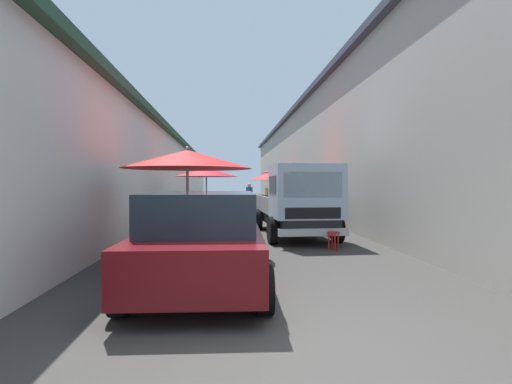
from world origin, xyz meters
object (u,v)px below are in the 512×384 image
(fruit_stall_far_right, at_px, (292,175))
(parked_scooter, at_px, (204,210))
(delivery_truck, at_px, (299,203))
(fruit_stall_far_left, at_px, (207,180))
(plastic_stool, at_px, (333,237))
(fruit_stall_near_right, at_px, (189,171))
(fruit_stall_near_left, at_px, (269,180))
(vendor_in_shade, at_px, (270,198))
(vendor_by_crates, at_px, (249,195))
(hatchback_car, at_px, (204,238))

(fruit_stall_far_right, bearing_deg, parked_scooter, 55.15)
(delivery_truck, bearing_deg, fruit_stall_far_left, 35.88)
(fruit_stall_far_left, relative_size, plastic_stool, 5.50)
(parked_scooter, bearing_deg, fruit_stall_near_right, -178.72)
(fruit_stall_near_left, xyz_separation_m, delivery_truck, (-12.25, 0.51, -0.77))
(fruit_stall_far_left, distance_m, vendor_in_shade, 3.83)
(fruit_stall_near_right, bearing_deg, fruit_stall_far_left, -0.77)
(vendor_in_shade, distance_m, plastic_stool, 8.24)
(fruit_stall_far_right, xyz_separation_m, plastic_stool, (-5.26, -0.05, -1.58))
(vendor_by_crates, xyz_separation_m, vendor_in_shade, (-4.26, -0.69, 0.00))
(fruit_stall_near_left, bearing_deg, parked_scooter, 150.65)
(vendor_in_shade, bearing_deg, fruit_stall_far_left, 133.58)
(fruit_stall_far_left, relative_size, fruit_stall_far_right, 0.99)
(fruit_stall_near_left, relative_size, plastic_stool, 5.36)
(fruit_stall_far_left, distance_m, hatchback_car, 8.54)
(fruit_stall_near_left, height_order, vendor_in_shade, fruit_stall_near_left)
(fruit_stall_far_left, xyz_separation_m, fruit_stall_near_left, (8.40, -3.30, 0.08))
(fruit_stall_far_left, xyz_separation_m, fruit_stall_far_right, (-0.35, -3.21, 0.19))
(fruit_stall_near_right, relative_size, vendor_by_crates, 1.75)
(fruit_stall_far_left, distance_m, delivery_truck, 4.81)
(fruit_stall_far_left, relative_size, vendor_by_crates, 1.48)
(parked_scooter, bearing_deg, vendor_in_shade, -80.18)
(fruit_stall_far_left, height_order, fruit_stall_far_right, fruit_stall_far_right)
(parked_scooter, bearing_deg, fruit_stall_far_left, -172.77)
(fruit_stall_near_right, distance_m, delivery_truck, 3.69)
(delivery_truck, bearing_deg, vendor_by_crates, 4.10)
(fruit_stall_near_left, bearing_deg, delivery_truck, 177.62)
(fruit_stall_near_right, xyz_separation_m, plastic_stool, (0.40, -3.35, -1.54))
(fruit_stall_far_left, bearing_deg, parked_scooter, 7.23)
(fruit_stall_near_left, distance_m, parked_scooter, 7.39)
(fruit_stall_near_left, xyz_separation_m, hatchback_car, (-16.87, 2.92, -1.07))
(fruit_stall_far_right, relative_size, vendor_by_crates, 1.49)
(hatchback_car, relative_size, vendor_by_crates, 2.45)
(hatchback_car, bearing_deg, fruit_stall_far_left, 2.56)
(plastic_stool, bearing_deg, hatchback_car, 134.69)
(fruit_stall_near_left, height_order, fruit_stall_near_right, fruit_stall_near_right)
(plastic_stool, bearing_deg, parked_scooter, 24.65)
(fruit_stall_near_right, xyz_separation_m, delivery_truck, (2.16, -2.87, -0.83))
(hatchback_car, bearing_deg, vendor_in_shade, -11.92)
(fruit_stall_far_right, xyz_separation_m, parked_scooter, (2.42, 3.47, -1.46))
(hatchback_car, height_order, plastic_stool, hatchback_car)
(delivery_truck, xyz_separation_m, plastic_stool, (-1.76, -0.47, -0.71))
(plastic_stool, bearing_deg, vendor_by_crates, 5.69)
(parked_scooter, bearing_deg, fruit_stall_near_left, -29.35)
(fruit_stall_far_right, bearing_deg, hatchback_car, 160.76)
(fruit_stall_near_right, height_order, plastic_stool, fruit_stall_near_right)
(delivery_truck, height_order, plastic_stool, delivery_truck)
(parked_scooter, bearing_deg, plastic_stool, -155.35)
(fruit_stall_far_left, bearing_deg, fruit_stall_near_right, 179.23)
(fruit_stall_near_right, distance_m, vendor_by_crates, 13.06)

